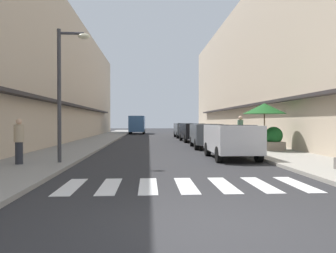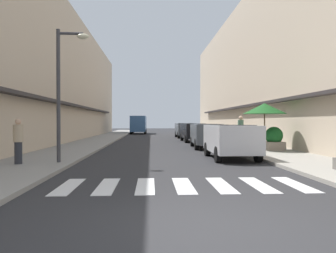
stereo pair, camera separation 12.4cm
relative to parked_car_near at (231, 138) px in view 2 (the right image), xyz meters
The scene contains 16 objects.
ground_plane 11.69m from the parked_car_near, 102.93° to the left, with size 113.80×113.80×0.00m, color #2B2B2D.
sidewalk_left 13.81m from the parked_car_near, 124.45° to the left, with size 3.05×72.42×0.12m, color gray.
sidewalk_right 11.68m from the parked_car_near, 77.22° to the left, with size 3.05×72.42×0.12m, color #9E998E.
building_row_left 18.03m from the parked_car_near, 132.39° to the left, with size 5.50×48.55×10.26m.
building_row_right 15.36m from the parked_car_near, 62.99° to the left, with size 5.50×48.55×11.75m.
crosswalk 6.55m from the parked_car_near, 113.71° to the right, with size 6.15×2.20×0.01m.
parked_car_near is the anchor object (origin of this frame).
parked_car_mid 6.02m from the parked_car_near, 90.00° to the left, with size 1.94×4.45×1.47m.
parked_car_far 12.58m from the parked_car_near, 90.00° to the left, with size 1.90×4.49×1.47m.
parked_car_distant 19.42m from the parked_car_near, 90.00° to the left, with size 1.83×4.50×1.47m.
delivery_van 31.20m from the parked_car_near, 99.35° to the left, with size 2.08×5.43×2.37m.
street_lamp 7.19m from the parked_car_near, 164.90° to the right, with size 1.19×0.28×4.86m.
cafe_umbrella 4.13m from the parked_car_near, 50.42° to the left, with size 2.23×2.23×2.45m.
planter_midblock 4.19m from the parked_car_near, 44.78° to the left, with size 0.93×0.93×1.22m.
pedestrian_walking_near 8.38m from the parked_car_near, 164.38° to the right, with size 0.34×0.34×1.59m.
pedestrian_walking_far 5.69m from the parked_car_near, 70.86° to the left, with size 0.34×0.34×1.83m.
Camera 2 is at (-0.81, -5.06, 1.60)m, focal length 36.32 mm.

